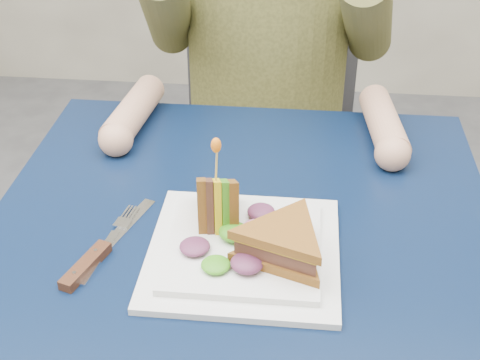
# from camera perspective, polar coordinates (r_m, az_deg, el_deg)

# --- Properties ---
(table) EXTENTS (0.75, 0.75, 0.73)m
(table) POSITION_cam_1_polar(r_m,az_deg,el_deg) (1.03, 0.08, -7.34)
(table) COLOR black
(table) RESTS_ON ground
(chair) EXTENTS (0.42, 0.40, 0.93)m
(chair) POSITION_cam_1_polar(r_m,az_deg,el_deg) (1.65, 2.40, 4.94)
(chair) COLOR #47474C
(chair) RESTS_ON ground
(plate) EXTENTS (0.26, 0.26, 0.02)m
(plate) POSITION_cam_1_polar(r_m,az_deg,el_deg) (0.92, 0.31, -5.98)
(plate) COLOR white
(plate) RESTS_ON table
(sandwich_flat) EXTENTS (0.19, 0.19, 0.05)m
(sandwich_flat) POSITION_cam_1_polar(r_m,az_deg,el_deg) (0.87, 3.76, -5.39)
(sandwich_flat) COLOR brown
(sandwich_flat) RESTS_ON plate
(sandwich_upright) EXTENTS (0.08, 0.12, 0.12)m
(sandwich_upright) POSITION_cam_1_polar(r_m,az_deg,el_deg) (0.93, -1.94, -1.91)
(sandwich_upright) COLOR brown
(sandwich_upright) RESTS_ON plate
(fork) EXTENTS (0.04, 0.18, 0.01)m
(fork) POSITION_cam_1_polar(r_m,az_deg,el_deg) (0.96, -11.21, -5.41)
(fork) COLOR silver
(fork) RESTS_ON table
(knife) EXTENTS (0.08, 0.22, 0.02)m
(knife) POSITION_cam_1_polar(r_m,az_deg,el_deg) (0.93, -12.34, -6.46)
(knife) COLOR silver
(knife) RESTS_ON table
(toothpick) EXTENTS (0.01, 0.01, 0.06)m
(toothpick) POSITION_cam_1_polar(r_m,az_deg,el_deg) (0.90, -2.02, 1.43)
(toothpick) COLOR tan
(toothpick) RESTS_ON sandwich_upright
(toothpick_frill) EXTENTS (0.01, 0.01, 0.02)m
(toothpick_frill) POSITION_cam_1_polar(r_m,az_deg,el_deg) (0.88, -2.06, 2.98)
(toothpick_frill) COLOR orange
(toothpick_frill) RESTS_ON sandwich_upright
(lettuce_spill) EXTENTS (0.15, 0.13, 0.02)m
(lettuce_spill) POSITION_cam_1_polar(r_m,az_deg,el_deg) (0.91, 0.69, -4.58)
(lettuce_spill) COLOR #337A14
(lettuce_spill) RESTS_ON plate
(onion_ring) EXTENTS (0.04, 0.04, 0.02)m
(onion_ring) POSITION_cam_1_polar(r_m,az_deg,el_deg) (0.91, 1.29, -4.56)
(onion_ring) COLOR #9E4C7A
(onion_ring) RESTS_ON plate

